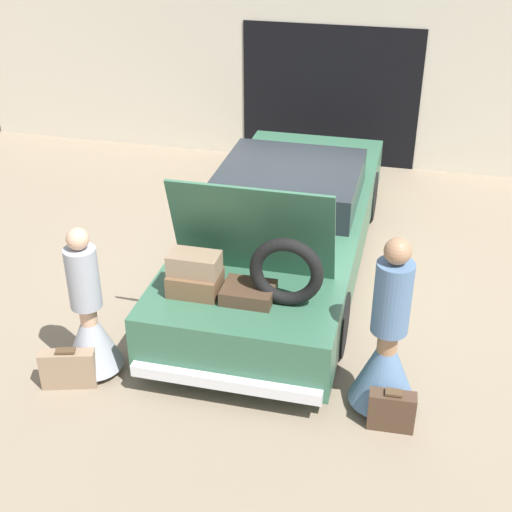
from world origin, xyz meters
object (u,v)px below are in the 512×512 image
at_px(person_left, 89,323).
at_px(suitcase_beside_left_person, 68,369).
at_px(suitcase_beside_right_person, 392,411).
at_px(car, 284,226).
at_px(person_right, 386,351).

relative_size(person_left, suitcase_beside_left_person, 2.94).
distance_m(suitcase_beside_left_person, suitcase_beside_right_person, 3.03).
distance_m(car, suitcase_beside_right_person, 2.96).
xyz_separation_m(person_right, suitcase_beside_right_person, (0.11, -0.27, -0.44)).
bearing_deg(person_right, car, 27.66).
relative_size(car, suitcase_beside_right_person, 12.57).
bearing_deg(suitcase_beside_left_person, car, 60.21).
distance_m(person_right, suitcase_beside_left_person, 2.98).
bearing_deg(person_left, suitcase_beside_right_person, 74.89).
bearing_deg(car, person_left, -120.15).
distance_m(person_left, suitcase_beside_left_person, 0.48).
height_order(car, person_right, car).
xyz_separation_m(car, suitcase_beside_right_person, (1.50, -2.52, -0.38)).
height_order(suitcase_beside_left_person, suitcase_beside_right_person, suitcase_beside_left_person).
xyz_separation_m(person_left, suitcase_beside_right_person, (2.89, -0.12, -0.37)).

